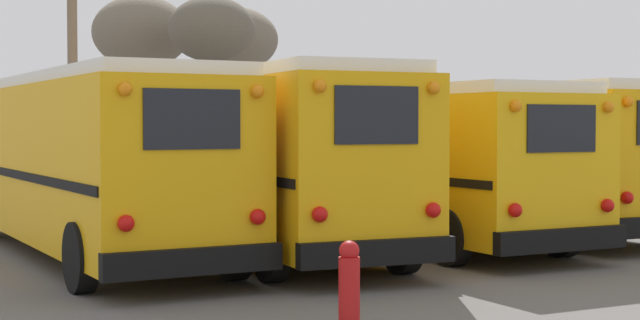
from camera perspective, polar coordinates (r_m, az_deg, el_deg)
The scene contains 11 objects.
ground_plane at distance 19.50m, azimuth -0.11°, elevation -4.75°, with size 160.00×160.00×0.00m, color #5B5956.
school_bus_0 at distance 17.70m, azimuth -13.31°, elevation 0.12°, with size 2.92×10.35×3.18m.
school_bus_1 at distance 18.52m, azimuth -4.02°, elevation 0.39°, with size 2.99×11.03×3.25m.
school_bus_2 at distance 19.93m, azimuth 4.06°, elevation 0.13°, with size 2.81×10.51×3.02m.
school_bus_3 at distance 21.90m, azimuth 10.50°, elevation 0.44°, with size 2.65×9.97×3.13m.
utility_pole at distance 29.80m, azimuth -14.20°, elevation 5.21°, with size 1.80×0.29×7.66m.
bare_tree_0 at distance 43.42m, azimuth -4.94°, elevation 6.95°, with size 3.75×3.75×7.46m.
bare_tree_1 at distance 41.94m, azimuth -10.37°, elevation 7.26°, with size 4.06×4.06×7.71m.
bare_tree_2 at distance 38.42m, azimuth -6.33°, elevation 7.48°, with size 3.36×3.36×7.27m.
fence_line at distance 26.28m, azimuth -7.24°, elevation -0.85°, with size 17.20×0.06×1.42m.
fire_hydrant at distance 10.94m, azimuth 1.71°, elevation -7.37°, with size 0.24×0.24×1.03m.
Camera 1 is at (-8.49, -17.40, 2.32)m, focal length 55.00 mm.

